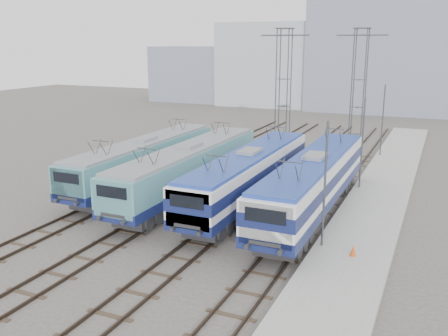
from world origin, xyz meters
TOP-DOWN VIEW (x-y plane):
  - ground at (0.00, 0.00)m, footprint 160.00×160.00m
  - platform at (10.20, 8.00)m, footprint 4.00×70.00m
  - locomotive_far_left at (-6.75, 8.58)m, footprint 2.77×17.50m
  - locomotive_center_left at (-2.25, 7.32)m, footprint 2.87×18.10m
  - locomotive_center_right at (2.25, 7.49)m, footprint 2.83×17.88m
  - locomotive_far_right at (6.75, 7.19)m, footprint 2.95×18.64m
  - catenary_tower_west at (0.00, 22.00)m, footprint 4.50×1.20m
  - catenary_tower_east at (6.50, 24.00)m, footprint 4.50×1.20m
  - mast_front at (8.60, 2.00)m, footprint 0.12×0.12m
  - mast_mid at (8.60, 14.00)m, footprint 0.12×0.12m
  - mast_rear at (8.60, 26.00)m, footprint 0.12×0.12m
  - safety_cone at (10.35, 1.29)m, footprint 0.30×0.30m
  - building_west at (-14.00, 62.00)m, footprint 18.00×12.00m
  - building_center at (4.00, 62.00)m, footprint 22.00×14.00m
  - building_far_west at (-30.00, 62.00)m, footprint 14.00×10.00m

SIDE VIEW (x-z plane):
  - ground at x=0.00m, z-range 0.00..0.00m
  - platform at x=10.20m, z-range 0.00..0.30m
  - safety_cone at x=10.35m, z-range 0.30..0.89m
  - locomotive_far_left at x=-6.75m, z-range 0.54..3.83m
  - locomotive_center_left at x=-2.25m, z-range 0.55..3.96m
  - locomotive_center_right at x=2.25m, z-range 0.60..3.97m
  - locomotive_far_right at x=6.75m, z-range 0.62..4.13m
  - mast_front at x=8.60m, z-range 0.00..7.00m
  - mast_mid at x=8.60m, z-range 0.00..7.00m
  - mast_rear at x=8.60m, z-range 0.00..7.00m
  - building_far_west at x=-30.00m, z-range 0.00..10.00m
  - catenary_tower_west at x=0.00m, z-range 0.64..12.64m
  - catenary_tower_east at x=6.50m, z-range 0.64..12.64m
  - building_west at x=-14.00m, z-range 0.00..14.00m
  - building_center at x=4.00m, z-range 0.00..18.00m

